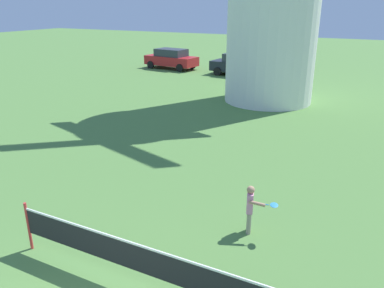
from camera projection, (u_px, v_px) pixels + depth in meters
name	position (u px, v px, depth m)	size (l,w,h in m)	color
tennis_net	(141.00, 259.00, 6.75)	(5.73, 0.06, 1.10)	red
player_far	(251.00, 207.00, 8.55)	(0.76, 0.38, 1.17)	#9E937F
parked_car_red	(171.00, 59.00, 30.43)	(4.43, 2.30, 1.56)	red
parked_car_black	(242.00, 65.00, 27.43)	(4.62, 2.21, 1.56)	#1E232D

